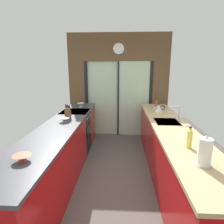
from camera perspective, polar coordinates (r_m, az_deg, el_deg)
name	(u,v)px	position (r m, az deg, el deg)	size (l,w,h in m)	color
ground_plane	(116,167)	(3.75, 1.16, -16.23)	(5.04, 7.60, 0.02)	#4C4742
back_wall_unit	(118,80)	(5.08, 1.94, 9.71)	(2.64, 0.12, 2.70)	brown
left_counter_run	(59,154)	(3.28, -15.59, -12.02)	(0.62, 3.80, 0.92)	#AD0C0F
right_counter_run	(170,152)	(3.37, 17.00, -11.44)	(0.62, 3.80, 0.92)	#AD0C0F
sink_faucet	(178,111)	(3.43, 19.15, 0.16)	(0.19, 0.02, 0.28)	#B7BABC
oven_range	(76,132)	(4.27, -10.84, -5.85)	(0.60, 0.60, 0.92)	black
mixing_bowl_near	(22,158)	(2.15, -25.44, -12.38)	(0.18, 0.18, 0.06)	#BC4C38
mixing_bowl_mid	(64,120)	(3.36, -14.22, -2.29)	(0.18, 0.18, 0.07)	gray
mixing_bowl_far	(81,105)	(4.60, -9.44, 2.18)	(0.18, 0.18, 0.09)	silver
knife_block	(68,113)	(3.57, -13.16, -0.26)	(0.09, 0.14, 0.27)	brown
kettle	(159,108)	(4.16, 13.95, 1.19)	(0.24, 0.17, 0.18)	#B7BABC
soap_bottle_near	(190,139)	(2.39, 22.34, -7.52)	(0.06, 0.06, 0.26)	#D1CC4C
soap_bottle_far	(156,104)	(4.46, 13.20, 2.36)	(0.06, 0.06, 0.24)	#B23D2D
paper_towel_roll	(205,152)	(2.02, 26.18, -10.87)	(0.15, 0.15, 0.30)	#B7BABC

